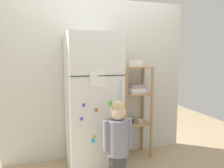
{
  "coord_description": "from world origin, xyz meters",
  "views": [
    {
      "loc": [
        -0.73,
        -2.62,
        1.41
      ],
      "look_at": [
        0.09,
        0.02,
        1.06
      ],
      "focal_mm": 35.46,
      "sensor_mm": 36.0,
      "label": 1
    }
  ],
  "objects": [
    {
      "name": "child_standing",
      "position": [
        -0.02,
        -0.54,
        0.58
      ],
      "size": [
        0.31,
        0.23,
        0.96
      ],
      "color": "#3F4544",
      "rests_on": "ground"
    },
    {
      "name": "fruit_bin",
      "position": [
        0.47,
        0.18,
        1.31
      ],
      "size": [
        0.19,
        0.14,
        0.09
      ],
      "color": "white",
      "rests_on": "pantry_shelf_unit"
    },
    {
      "name": "pantry_shelf_unit",
      "position": [
        0.49,
        0.18,
        0.79
      ],
      "size": [
        0.4,
        0.32,
        1.27
      ],
      "color": "tan",
      "rests_on": "ground"
    },
    {
      "name": "kitchen_wall_back",
      "position": [
        0.0,
        0.36,
        1.09
      ],
      "size": [
        2.58,
        0.03,
        2.18
      ],
      "primitive_type": "cube",
      "color": "silver",
      "rests_on": "ground"
    },
    {
      "name": "refrigerator",
      "position": [
        -0.16,
        0.02,
        0.84
      ],
      "size": [
        0.63,
        0.66,
        1.68
      ],
      "color": "white",
      "rests_on": "ground"
    },
    {
      "name": "ground_plane",
      "position": [
        0.0,
        0.0,
        0.0
      ],
      "size": [
        6.0,
        6.0,
        0.0
      ],
      "primitive_type": "plane",
      "color": "tan"
    }
  ]
}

